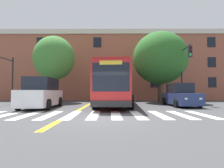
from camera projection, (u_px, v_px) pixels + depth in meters
name	position (u px, v px, depth m)	size (l,w,h in m)	color
ground_plane	(102.00, 119.00, 8.05)	(120.00, 120.00, 0.00)	#424244
crosswalk	(94.00, 115.00, 9.37)	(12.31, 3.78, 0.01)	white
lane_line_yellow_inner	(95.00, 101.00, 23.36)	(0.12, 36.00, 0.01)	gold
lane_line_yellow_outer	(96.00, 101.00, 23.36)	(0.12, 36.00, 0.01)	gold
city_bus	(115.00, 86.00, 15.50)	(3.35, 10.92, 3.33)	#B22323
car_white_near_lane	(42.00, 94.00, 13.27)	(2.43, 5.29, 2.28)	white
car_navy_far_lane	(180.00, 96.00, 14.87)	(2.08, 4.74, 1.93)	navy
car_black_behind_bus	(108.00, 94.00, 26.12)	(2.38, 3.92, 1.86)	black
traffic_light_near_corner	(185.00, 65.00, 16.90)	(0.54, 2.88, 5.77)	#28282D
traffic_light_far_corner	(3.00, 70.00, 16.67)	(0.35, 3.44, 4.81)	#28282D
street_tree_curbside_large	(160.00, 58.00, 19.58)	(7.20, 6.91, 7.93)	#4C3D2D
street_tree_curbside_small	(54.00, 58.00, 19.89)	(6.52, 6.60, 7.53)	#4C3D2D
building_facade	(100.00, 69.00, 29.26)	(39.79, 10.15, 10.01)	#9E5642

